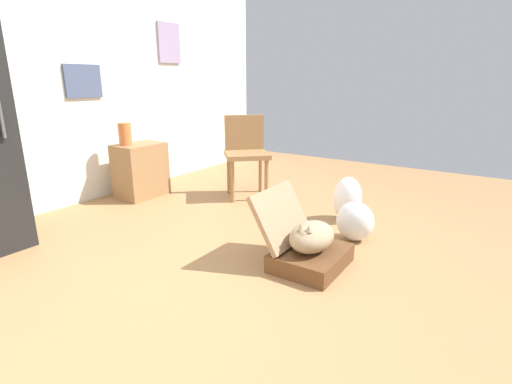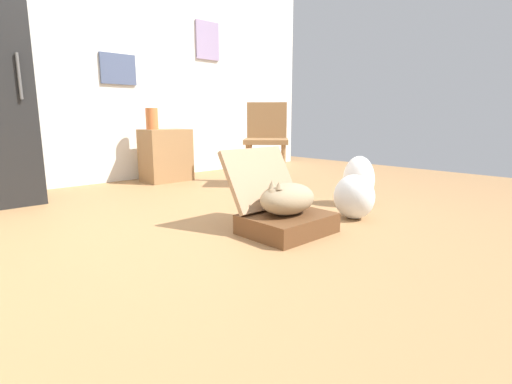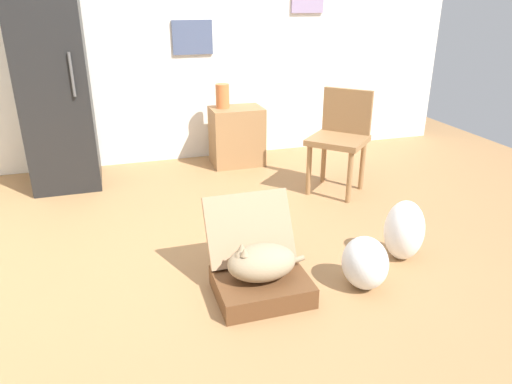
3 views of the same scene
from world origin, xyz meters
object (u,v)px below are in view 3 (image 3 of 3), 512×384
plastic_bag_clear (404,230)px  vase_tall (222,96)px  plastic_bag_white (365,263)px  chair (341,135)px  suitcase_base (262,286)px  side_table (237,136)px  cat (261,262)px  refrigerator (54,81)px

plastic_bag_clear → vase_tall: bearing=106.7°
plastic_bag_white → chair: 1.60m
suitcase_base → chair: size_ratio=0.60×
suitcase_base → side_table: size_ratio=0.90×
cat → plastic_bag_white: (0.62, -0.09, -0.06)m
plastic_bag_clear → plastic_bag_white: bearing=-151.4°
suitcase_base → plastic_bag_white: bearing=-8.1°
suitcase_base → plastic_bag_clear: plastic_bag_clear is taller
plastic_bag_clear → side_table: bearing=103.9°
plastic_bag_white → plastic_bag_clear: 0.47m
cat → chair: bearing=49.6°
cat → vase_tall: bearing=81.3°
vase_tall → plastic_bag_white: bearing=-84.0°
plastic_bag_white → chair: size_ratio=0.36×
cat → refrigerator: (-1.15, 2.27, 0.72)m
plastic_bag_white → chair: (0.55, 1.46, 0.34)m
refrigerator → chair: refrigerator is taller
cat → refrigerator: bearing=116.9°
plastic_bag_clear → refrigerator: bearing=135.6°
cat → vase_tall: (0.36, 2.37, 0.48)m
cat → refrigerator: size_ratio=0.25×
side_table → chair: 1.19m
plastic_bag_white → side_table: size_ratio=0.55×
plastic_bag_clear → suitcase_base: bearing=-172.5°
plastic_bag_clear → side_table: size_ratio=0.70×
refrigerator → chair: (2.32, -0.90, -0.44)m
cat → plastic_bag_white: 0.63m
cat → suitcase_base: bearing=-4.2°
vase_tall → chair: bearing=-50.7°
plastic_bag_clear → side_table: 2.26m
side_table → vase_tall: 0.43m
suitcase_base → plastic_bag_white: (0.62, -0.09, 0.10)m
cat → plastic_bag_clear: 1.04m
plastic_bag_white → side_table: bearing=93.1°
cat → chair: chair is taller
plastic_bag_white → plastic_bag_clear: plastic_bag_clear is taller
cat → plastic_bag_white: size_ratio=1.49×
cat → refrigerator: 2.65m
suitcase_base → plastic_bag_clear: size_ratio=1.29×
cat → side_table: side_table is taller
refrigerator → suitcase_base: bearing=-63.0°
plastic_bag_clear → vase_tall: size_ratio=1.75×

